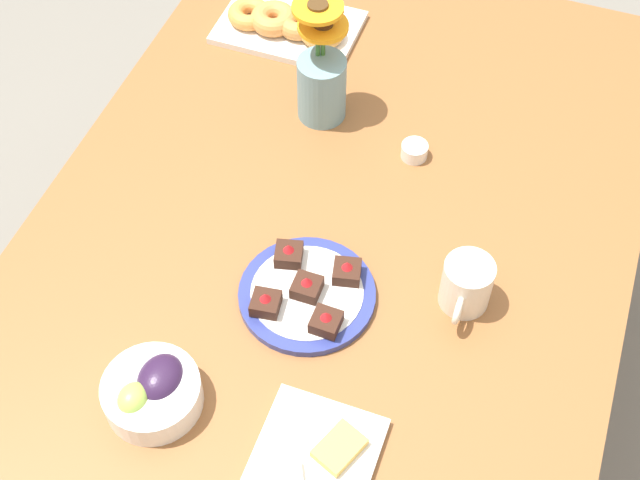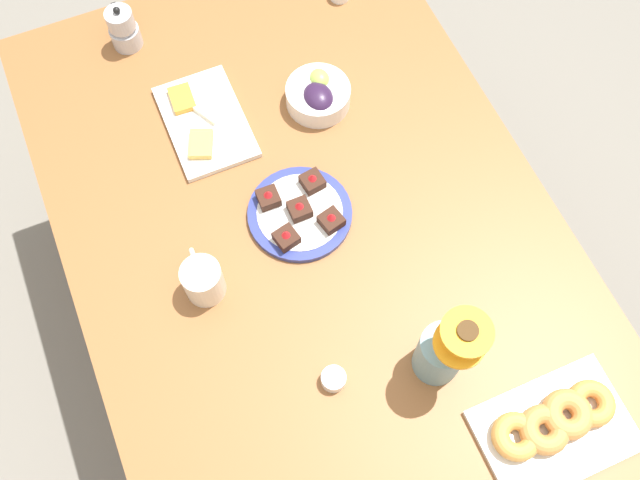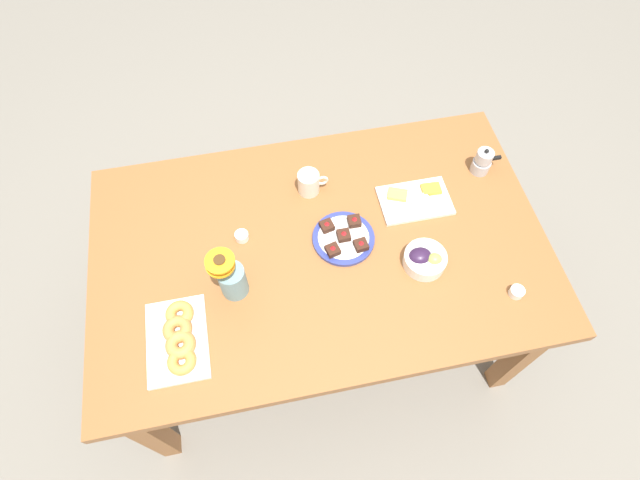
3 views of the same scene
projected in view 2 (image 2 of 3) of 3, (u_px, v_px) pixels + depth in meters
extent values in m
plane|color=slate|center=(320.00, 347.00, 2.15)|extent=(6.00, 6.00, 0.00)
cube|color=brown|center=(320.00, 252.00, 1.49)|extent=(1.60, 1.00, 0.04)
cube|color=brown|center=(354.00, 52.00, 2.17)|extent=(0.07, 0.07, 0.70)
cube|color=brown|center=(86.00, 144.00, 2.03)|extent=(0.07, 0.07, 0.70)
cylinder|color=silver|center=(203.00, 281.00, 1.39)|extent=(0.08, 0.08, 0.09)
cylinder|color=brown|center=(200.00, 273.00, 1.36)|extent=(0.07, 0.07, 0.00)
torus|color=silver|center=(195.00, 258.00, 1.41)|extent=(0.05, 0.01, 0.05)
cylinder|color=white|center=(318.00, 96.00, 1.60)|extent=(0.15, 0.15, 0.05)
ellipsoid|color=#2D1938|center=(318.00, 98.00, 1.57)|extent=(0.08, 0.07, 0.04)
ellipsoid|color=#9EC14C|center=(320.00, 79.00, 1.59)|extent=(0.05, 0.04, 0.04)
cube|color=white|center=(206.00, 122.00, 1.59)|extent=(0.26, 0.17, 0.01)
cube|color=#EFB74C|center=(201.00, 144.00, 1.55)|extent=(0.08, 0.07, 0.02)
cube|color=white|center=(210.00, 109.00, 1.59)|extent=(0.09, 0.08, 0.01)
cube|color=orange|center=(182.00, 99.00, 1.60)|extent=(0.07, 0.05, 0.01)
cube|color=white|center=(554.00, 430.00, 1.31)|extent=(0.19, 0.28, 0.01)
torus|color=orange|center=(591.00, 403.00, 1.31)|extent=(0.12, 0.12, 0.03)
torus|color=#D48441|center=(567.00, 414.00, 1.30)|extent=(0.12, 0.12, 0.04)
torus|color=#C78240|center=(544.00, 430.00, 1.29)|extent=(0.12, 0.12, 0.04)
torus|color=gold|center=(516.00, 436.00, 1.28)|extent=(0.10, 0.10, 0.03)
cylinder|color=white|center=(334.00, 379.00, 1.34)|extent=(0.05, 0.05, 0.03)
cylinder|color=maroon|center=(334.00, 378.00, 1.34)|extent=(0.04, 0.04, 0.01)
cylinder|color=navy|center=(300.00, 214.00, 1.50)|extent=(0.22, 0.22, 0.01)
cylinder|color=white|center=(300.00, 213.00, 1.50)|extent=(0.18, 0.18, 0.01)
cube|color=#381E14|center=(286.00, 238.00, 1.45)|extent=(0.05, 0.05, 0.02)
cone|color=red|center=(286.00, 234.00, 1.43)|extent=(0.02, 0.02, 0.01)
cube|color=#381E14|center=(268.00, 198.00, 1.49)|extent=(0.04, 0.04, 0.02)
cone|color=red|center=(268.00, 194.00, 1.47)|extent=(0.02, 0.02, 0.01)
cube|color=#381E14|center=(331.00, 221.00, 1.47)|extent=(0.05, 0.05, 0.02)
cone|color=red|center=(331.00, 216.00, 1.45)|extent=(0.02, 0.02, 0.01)
cube|color=#381E14|center=(312.00, 181.00, 1.51)|extent=(0.05, 0.05, 0.02)
cone|color=red|center=(312.00, 177.00, 1.49)|extent=(0.02, 0.02, 0.01)
cube|color=#381E14|center=(300.00, 209.00, 1.48)|extent=(0.04, 0.04, 0.02)
cone|color=red|center=(299.00, 205.00, 1.46)|extent=(0.02, 0.02, 0.01)
cylinder|color=#6B939E|center=(440.00, 354.00, 1.31)|extent=(0.09, 0.09, 0.13)
cylinder|color=#3D702D|center=(461.00, 341.00, 1.21)|extent=(0.01, 0.01, 0.10)
cylinder|color=orange|center=(467.00, 332.00, 1.16)|extent=(0.09, 0.09, 0.01)
cylinder|color=#472D14|center=(468.00, 331.00, 1.15)|extent=(0.04, 0.04, 0.01)
cylinder|color=#3D702D|center=(456.00, 349.00, 1.22)|extent=(0.01, 0.01, 0.06)
cylinder|color=orange|center=(460.00, 343.00, 1.19)|extent=(0.09, 0.09, 0.01)
cylinder|color=#472D14|center=(460.00, 342.00, 1.19)|extent=(0.04, 0.04, 0.01)
cylinder|color=#B7B7BC|center=(126.00, 36.00, 1.67)|extent=(0.07, 0.07, 0.05)
cylinder|color=#B7B7BC|center=(123.00, 28.00, 1.64)|extent=(0.05, 0.05, 0.01)
cylinder|color=#B7B7BC|center=(120.00, 20.00, 1.62)|extent=(0.06, 0.06, 0.04)
sphere|color=black|center=(117.00, 10.00, 1.59)|extent=(0.02, 0.02, 0.02)
cube|color=black|center=(116.00, 10.00, 1.66)|extent=(0.04, 0.01, 0.01)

